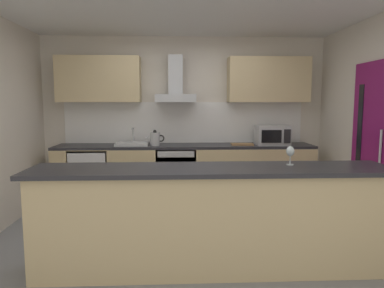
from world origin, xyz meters
TOP-DOWN VIEW (x-y plane):
  - ground at (0.00, 0.00)m, footprint 5.52×4.67m
  - ceiling at (0.00, 0.00)m, footprint 5.52×4.67m
  - wall_back at (0.00, 1.90)m, footprint 5.52×0.12m
  - backsplash_tile at (0.00, 1.82)m, footprint 3.84×0.02m
  - counter_back at (0.00, 1.52)m, footprint 3.98×0.60m
  - counter_island at (0.19, -0.81)m, footprint 3.30×0.64m
  - upper_cabinets at (-0.00, 1.67)m, footprint 3.92×0.32m
  - side_door at (2.24, 0.24)m, footprint 0.08×0.85m
  - oven at (-0.14, 1.49)m, footprint 0.60×0.62m
  - refrigerator at (-1.45, 1.49)m, footprint 0.58×0.60m
  - microwave at (1.35, 1.46)m, footprint 0.50×0.38m
  - sink at (-0.81, 1.50)m, footprint 0.50×0.40m
  - kettle at (-0.46, 1.46)m, footprint 0.29×0.15m
  - range_hood at (-0.14, 1.62)m, footprint 0.62×0.45m
  - wine_glass at (0.93, -0.71)m, footprint 0.08×0.08m
  - chopping_board at (0.89, 1.47)m, footprint 0.35×0.24m

SIDE VIEW (x-z plane):
  - ground at x=0.00m, z-range -0.02..0.00m
  - refrigerator at x=-1.45m, z-range 0.00..0.85m
  - counter_back at x=0.00m, z-range 0.00..0.90m
  - oven at x=-0.14m, z-range 0.06..0.86m
  - counter_island at x=0.19m, z-range 0.01..0.98m
  - chopping_board at x=0.89m, z-range 0.90..0.92m
  - sink at x=-0.81m, z-range 0.80..1.06m
  - kettle at x=-0.46m, z-range 0.89..1.13m
  - side_door at x=2.24m, z-range 0.00..2.05m
  - microwave at x=1.35m, z-range 0.90..1.20m
  - wine_glass at x=0.93m, z-range 1.01..1.18m
  - backsplash_tile at x=0.00m, z-range 0.90..1.56m
  - wall_back at x=0.00m, z-range 0.00..2.60m
  - range_hood at x=-0.14m, z-range 1.43..2.15m
  - upper_cabinets at x=0.00m, z-range 1.56..2.26m
  - ceiling at x=0.00m, z-range 2.60..2.62m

